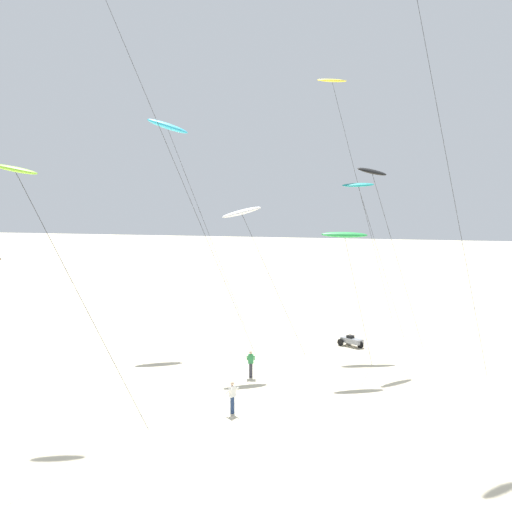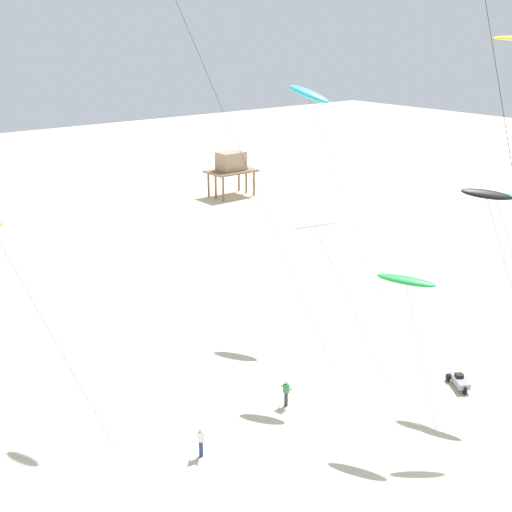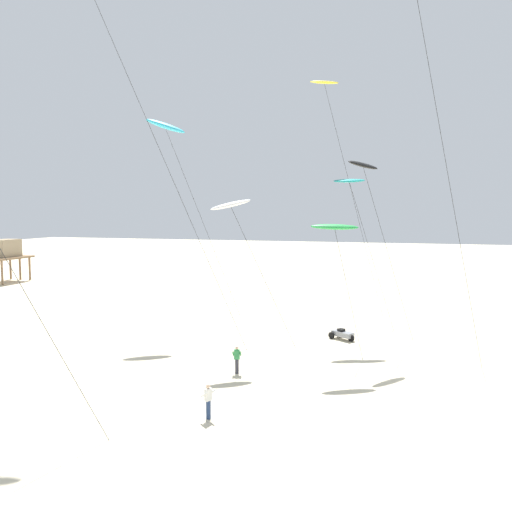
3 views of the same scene
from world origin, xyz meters
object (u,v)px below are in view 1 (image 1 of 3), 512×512
(kite_lime, at_px, (18,174))
(kite_flyer_middle, at_px, (232,396))
(kite_green, at_px, (345,235))
(kite_black, at_px, (372,173))
(beach_buggy, at_px, (351,341))
(kite_cyan, at_px, (168,127))
(kite_flyer_nearest, at_px, (251,363))
(kite_teal, at_px, (359,186))
(kite_yellow, at_px, (333,84))
(kite_white, at_px, (242,213))

(kite_lime, bearing_deg, kite_flyer_middle, -47.61)
(kite_green, height_order, kite_black, kite_black)
(beach_buggy, bearing_deg, kite_cyan, 88.66)
(kite_flyer_nearest, bearing_deg, kite_black, -39.76)
(beach_buggy, bearing_deg, kite_green, -178.32)
(kite_teal, height_order, kite_black, kite_black)
(kite_teal, xyz_separation_m, kite_flyer_nearest, (-11.13, 5.31, -11.02))
(kite_black, relative_size, kite_lime, 1.05)
(kite_teal, relative_size, kite_flyer_nearest, 7.35)
(kite_yellow, distance_m, kite_lime, 31.22)
(kite_lime, bearing_deg, kite_flyer_nearest, -26.34)
(kite_green, height_order, beach_buggy, kite_green)
(kite_cyan, bearing_deg, beach_buggy, -91.34)
(kite_teal, height_order, beach_buggy, kite_teal)
(kite_yellow, xyz_separation_m, kite_lime, (-28.67, 9.31, -8.11))
(beach_buggy, bearing_deg, kite_flyer_nearest, 152.68)
(kite_yellow, xyz_separation_m, kite_black, (-7.39, -3.90, -7.45))
(kite_lime, bearing_deg, kite_cyan, 7.18)
(kite_lime, xyz_separation_m, beach_buggy, (23.20, -11.70, -11.69))
(kite_yellow, bearing_deg, kite_teal, -147.81)
(kite_green, distance_m, kite_flyer_nearest, 10.04)
(kite_green, relative_size, kite_black, 0.68)
(kite_black, height_order, beach_buggy, kite_black)
(kite_white, distance_m, kite_flyer_nearest, 9.93)
(kite_white, distance_m, beach_buggy, 13.35)
(kite_white, xyz_separation_m, kite_flyer_middle, (-9.98, -2.36, -9.19))
(kite_teal, bearing_deg, kite_flyer_middle, 165.79)
(kite_green, bearing_deg, kite_flyer_nearest, 123.54)
(kite_teal, xyz_separation_m, kite_white, (-7.72, 6.84, -1.82))
(kite_black, distance_m, kite_lime, 25.06)
(kite_yellow, bearing_deg, kite_flyer_middle, 175.15)
(kite_teal, relative_size, kite_cyan, 0.70)
(kite_lime, bearing_deg, beach_buggy, -26.76)
(kite_teal, xyz_separation_m, kite_yellow, (4.17, 2.63, 8.32))
(kite_lime, xyz_separation_m, kite_cyan, (23.54, 2.97, 4.49))
(kite_green, distance_m, kite_black, 6.16)
(kite_black, bearing_deg, kite_white, 119.03)
(kite_green, height_order, kite_flyer_middle, kite_green)
(kite_green, relative_size, kite_flyer_middle, 5.39)
(kite_black, xyz_separation_m, kite_cyan, (2.26, 16.17, 3.82))
(kite_flyer_middle, distance_m, beach_buggy, 16.95)
(kite_flyer_nearest, bearing_deg, kite_green, -56.46)
(kite_flyer_middle, bearing_deg, kite_white, 13.30)
(kite_teal, height_order, kite_yellow, kite_yellow)
(kite_lime, relative_size, kite_flyer_middle, 7.59)
(kite_cyan, bearing_deg, kite_lime, -172.82)
(kite_lime, relative_size, kite_flyer_nearest, 7.59)
(kite_green, height_order, kite_lime, kite_lime)
(kite_lime, distance_m, beach_buggy, 28.49)
(kite_white, xyz_separation_m, kite_lime, (-16.78, 5.09, 2.03))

